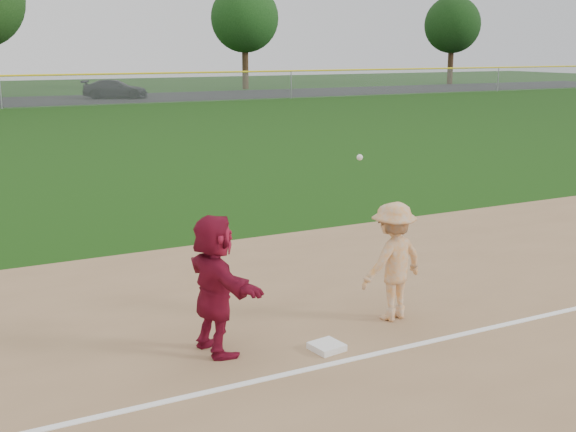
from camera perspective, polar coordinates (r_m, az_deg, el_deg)
name	(u,v)px	position (r m, az deg, el deg)	size (l,w,h in m)	color
ground	(339,334)	(9.74, 4.08, -9.28)	(160.00, 160.00, 0.00)	#143A0B
foul_line	(373,354)	(9.11, 6.73, -10.81)	(60.00, 0.10, 0.01)	white
first_base	(327,347)	(9.19, 3.08, -10.27)	(0.37, 0.37, 0.08)	white
base_runner	(215,284)	(8.87, -5.80, -5.40)	(1.63, 0.52, 1.76)	maroon
car_right	(115,89)	(55.32, -13.49, 9.73)	(1.90, 4.68, 1.36)	black
first_base_play	(393,261)	(10.04, 8.29, -3.56)	(1.17, 0.82, 2.34)	#AFAEB1
tree_3	(245,18)	(66.15, -3.44, 15.33)	(6.00, 6.00, 9.19)	#332312
tree_4	(452,25)	(76.44, 12.86, 14.51)	(5.60, 5.60, 8.67)	#322012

